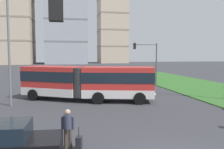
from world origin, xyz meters
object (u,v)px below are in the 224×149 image
at_px(streetlight_left, 9,37).
at_px(rolling_suitcase, 79,143).
at_px(apartment_tower_westcentre, 66,12).
at_px(apartment_tower_centre, 112,24).
at_px(traffic_light_far_right, 148,56).
at_px(car_silver_hatch, 50,84).
at_px(apartment_tower_west, 7,8).
at_px(pedestrian_crossing, 68,126).
at_px(articulated_bus, 87,82).

bearing_deg(streetlight_left, rolling_suitcase, -63.68).
relative_size(apartment_tower_westcentre, apartment_tower_centre, 1.19).
distance_m(rolling_suitcase, traffic_light_far_right, 22.80).
height_order(traffic_light_far_right, apartment_tower_centre, apartment_tower_centre).
bearing_deg(traffic_light_far_right, rolling_suitcase, -116.82).
bearing_deg(streetlight_left, apartment_tower_centre, 74.83).
bearing_deg(traffic_light_far_right, car_silver_hatch, -168.53).
bearing_deg(apartment_tower_centre, rolling_suitcase, -101.51).
xyz_separation_m(traffic_light_far_right, apartment_tower_westcentre, (-10.90, 85.00, 20.46)).
bearing_deg(apartment_tower_west, traffic_light_far_right, -66.19).
relative_size(car_silver_hatch, traffic_light_far_right, 0.81).
xyz_separation_m(rolling_suitcase, apartment_tower_centre, (22.86, 112.26, 20.12)).
xyz_separation_m(traffic_light_far_right, apartment_tower_centre, (12.70, 92.16, 16.57)).
xyz_separation_m(car_silver_hatch, streetlight_left, (-2.46, -7.65, 4.70)).
bearing_deg(streetlight_left, pedestrian_crossing, -65.37).
relative_size(rolling_suitcase, apartment_tower_westcentre, 0.02).
xyz_separation_m(articulated_bus, car_silver_hatch, (-3.69, 6.46, -0.90)).
height_order(pedestrian_crossing, apartment_tower_west, apartment_tower_west).
bearing_deg(apartment_tower_westcentre, apartment_tower_west, -175.17).
relative_size(streetlight_left, apartment_tower_west, 0.20).
bearing_deg(apartment_tower_west, apartment_tower_centre, 10.72).
xyz_separation_m(car_silver_hatch, rolling_suitcase, (2.43, -17.54, -0.44)).
height_order(pedestrian_crossing, apartment_tower_centre, apartment_tower_centre).
bearing_deg(pedestrian_crossing, car_silver_hatch, 96.53).
height_order(articulated_bus, apartment_tower_westcentre, apartment_tower_westcentre).
xyz_separation_m(car_silver_hatch, apartment_tower_west, (-23.96, 85.39, 23.80)).
relative_size(articulated_bus, pedestrian_crossing, 6.77).
relative_size(apartment_tower_west, apartment_tower_westcentre, 1.01).
distance_m(articulated_bus, pedestrian_crossing, 11.04).
distance_m(rolling_suitcase, apartment_tower_centre, 116.32).
bearing_deg(traffic_light_far_right, apartment_tower_westcentre, 97.31).
bearing_deg(apartment_tower_centre, car_silver_hatch, -104.95).
bearing_deg(car_silver_hatch, apartment_tower_west, 105.67).
relative_size(pedestrian_crossing, apartment_tower_centre, 0.04).
relative_size(car_silver_hatch, pedestrian_crossing, 2.61).
bearing_deg(streetlight_left, traffic_light_far_right, 34.13).
height_order(car_silver_hatch, traffic_light_far_right, traffic_light_far_right).
distance_m(apartment_tower_westcentre, apartment_tower_centre, 24.97).
distance_m(articulated_bus, apartment_tower_centre, 105.15).
distance_m(pedestrian_crossing, apartment_tower_westcentre, 107.47).
relative_size(articulated_bus, streetlight_left, 1.18).
height_order(car_silver_hatch, apartment_tower_westcentre, apartment_tower_westcentre).
xyz_separation_m(articulated_bus, apartment_tower_west, (-27.65, 91.85, 22.90)).
relative_size(rolling_suitcase, apartment_tower_west, 0.02).
relative_size(car_silver_hatch, rolling_suitcase, 4.68).
bearing_deg(apartment_tower_west, pedestrian_crossing, -75.83).
bearing_deg(apartment_tower_centre, traffic_light_far_right, -97.85).
xyz_separation_m(apartment_tower_westcentre, apartment_tower_centre, (23.60, 7.15, -3.89)).
distance_m(traffic_light_far_right, apartment_tower_centre, 94.49).
distance_m(car_silver_hatch, streetlight_left, 9.31).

